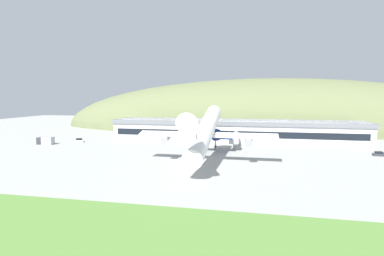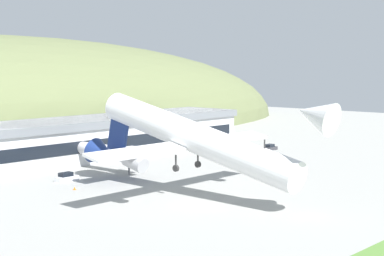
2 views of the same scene
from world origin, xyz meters
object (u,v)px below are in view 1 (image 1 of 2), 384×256
object	(u,v)px
cargo_airplane	(206,132)
fuel_truck	(46,141)
service_car_1	(379,154)
terminal_building	(235,129)
traffic_cone_0	(186,150)
service_car_2	(201,146)
service_car_0	(79,141)
jetway_0	(235,137)

from	to	relation	value
cargo_airplane	fuel_truck	world-z (taller)	cargo_airplane
service_car_1	fuel_truck	xyz separation A→B (m)	(-123.19, -0.81, 0.87)
terminal_building	fuel_truck	distance (m)	78.71
terminal_building	traffic_cone_0	size ratio (longest dim) A/B	184.41
terminal_building	service_car_1	world-z (taller)	terminal_building
service_car_1	service_car_2	bearing A→B (deg)	176.36
cargo_airplane	traffic_cone_0	bearing A→B (deg)	118.88
service_car_2	traffic_cone_0	xyz separation A→B (m)	(-4.07, -7.51, -0.41)
service_car_1	traffic_cone_0	bearing A→B (deg)	-176.70
service_car_0	traffic_cone_0	xyz separation A→B (m)	(48.85, -10.65, -0.42)
service_car_2	fuel_truck	bearing A→B (deg)	-175.81
service_car_0	service_car_2	xyz separation A→B (m)	(52.92, -3.14, -0.01)
cargo_airplane	traffic_cone_0	world-z (taller)	cargo_airplane
fuel_truck	service_car_0	bearing A→B (deg)	37.21
service_car_2	traffic_cone_0	size ratio (longest dim) A/B	7.79
fuel_truck	traffic_cone_0	xyz separation A→B (m)	(59.08, -2.89, -1.21)
cargo_airplane	fuel_truck	bearing A→B (deg)	163.15
jetway_0	service_car_0	xyz separation A→B (m)	(-65.57, 1.06, -3.29)
jetway_0	service_car_1	bearing A→B (deg)	-7.10
service_car_0	service_car_2	bearing A→B (deg)	-3.39
service_car_0	service_car_2	distance (m)	53.01
terminal_building	traffic_cone_0	world-z (taller)	terminal_building
terminal_building	cargo_airplane	size ratio (longest dim) A/B	2.09
terminal_building	service_car_0	world-z (taller)	terminal_building
jetway_0	fuel_truck	size ratio (longest dim) A/B	2.41
cargo_airplane	jetway_0	bearing A→B (deg)	76.19
service_car_1	service_car_2	xyz separation A→B (m)	(-60.04, 3.82, 0.06)
terminal_building	cargo_airplane	bearing A→B (deg)	-97.47
terminal_building	jetway_0	bearing A→B (deg)	-86.99
traffic_cone_0	service_car_0	bearing A→B (deg)	167.70
jetway_0	service_car_1	xyz separation A→B (m)	(47.39, -5.90, -3.36)
service_car_2	fuel_truck	size ratio (longest dim) A/B	0.67
terminal_building	service_car_2	distance (m)	23.05
cargo_airplane	service_car_0	world-z (taller)	cargo_airplane
service_car_0	traffic_cone_0	distance (m)	50.00
service_car_2	terminal_building	bearing A→B (deg)	58.70
service_car_0	fuel_truck	world-z (taller)	fuel_truck
terminal_building	traffic_cone_0	bearing A→B (deg)	-120.52
cargo_airplane	service_car_2	bearing A→B (deg)	102.94
service_car_1	fuel_truck	distance (m)	123.19
jetway_0	service_car_0	size ratio (longest dim) A/B	4.31
terminal_building	traffic_cone_0	xyz separation A→B (m)	(-15.82, -26.83, -4.92)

